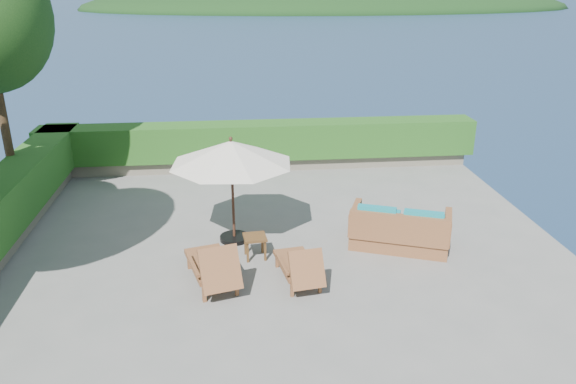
{
  "coord_description": "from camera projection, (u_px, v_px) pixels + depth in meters",
  "views": [
    {
      "loc": [
        -0.79,
        -9.93,
        5.3
      ],
      "look_at": [
        0.3,
        0.8,
        1.1
      ],
      "focal_mm": 35.0,
      "sensor_mm": 36.0,
      "label": 1
    }
  ],
  "objects": [
    {
      "name": "wicker_loveseat",
      "position": [
        399.0,
        231.0,
        11.52
      ],
      "size": [
        2.23,
        1.67,
        0.98
      ],
      "rotation": [
        0.0,
        0.0,
        -0.37
      ],
      "color": "brown",
      "rests_on": "ground"
    },
    {
      "name": "lounge_left",
      "position": [
        213.0,
        266.0,
        10.08
      ],
      "size": [
        1.11,
        1.81,
        0.97
      ],
      "rotation": [
        0.0,
        0.0,
        0.27
      ],
      "color": "brown",
      "rests_on": "ground"
    },
    {
      "name": "ocean",
      "position": [
        278.0,
        380.0,
        12.3
      ],
      "size": [
        600.0,
        600.0,
        0.0
      ],
      "primitive_type": "plane",
      "color": "#192B4D",
      "rests_on": "ground"
    },
    {
      "name": "planter_wall_far",
      "position": [
        261.0,
        162.0,
        16.33
      ],
      "size": [
        12.0,
        0.6,
        0.36
      ],
      "primitive_type": "cube",
      "color": "slate",
      "rests_on": "ground"
    },
    {
      "name": "foundation",
      "position": [
        278.0,
        324.0,
        11.77
      ],
      "size": [
        12.0,
        12.0,
        3.0
      ],
      "primitive_type": "cube",
      "color": "#524B41",
      "rests_on": "ocean"
    },
    {
      "name": "ground",
      "position": [
        277.0,
        258.0,
        11.21
      ],
      "size": [
        12.0,
        12.0,
        0.0
      ],
      "primitive_type": "plane",
      "color": "gray",
      "rests_on": "ground"
    },
    {
      "name": "patio_umbrella",
      "position": [
        231.0,
        154.0,
        11.28
      ],
      "size": [
        3.21,
        3.21,
        2.28
      ],
      "rotation": [
        0.0,
        0.0,
        0.31
      ],
      "color": "black",
      "rests_on": "ground"
    },
    {
      "name": "lounge_right",
      "position": [
        300.0,
        266.0,
        10.18
      ],
      "size": [
        0.83,
        1.56,
        0.85
      ],
      "rotation": [
        0.0,
        0.0,
        0.16
      ],
      "color": "brown",
      "rests_on": "ground"
    },
    {
      "name": "side_table",
      "position": [
        255.0,
        240.0,
        11.1
      ],
      "size": [
        0.48,
        0.48,
        0.47
      ],
      "rotation": [
        0.0,
        0.0,
        0.1
      ],
      "color": "brown",
      "rests_on": "ground"
    },
    {
      "name": "offshore_island",
      "position": [
        329.0,
        8.0,
        144.43
      ],
      "size": [
        126.0,
        57.6,
        12.6
      ],
      "primitive_type": "ellipsoid",
      "color": "black",
      "rests_on": "ocean"
    },
    {
      "name": "hedge_far",
      "position": [
        261.0,
        140.0,
        16.09
      ],
      "size": [
        12.4,
        0.9,
        1.0
      ],
      "primitive_type": "cube",
      "color": "#244C15",
      "rests_on": "planter_wall_far"
    }
  ]
}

